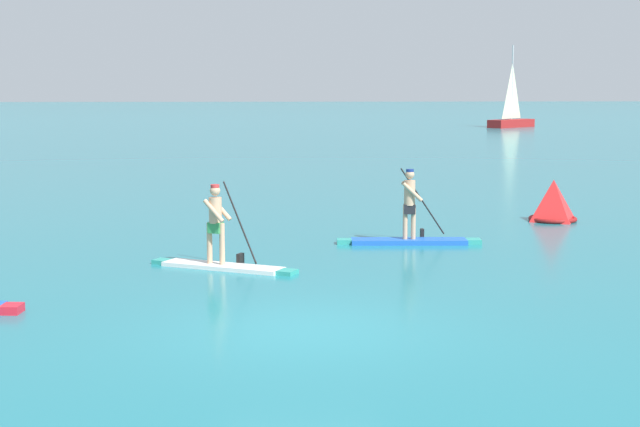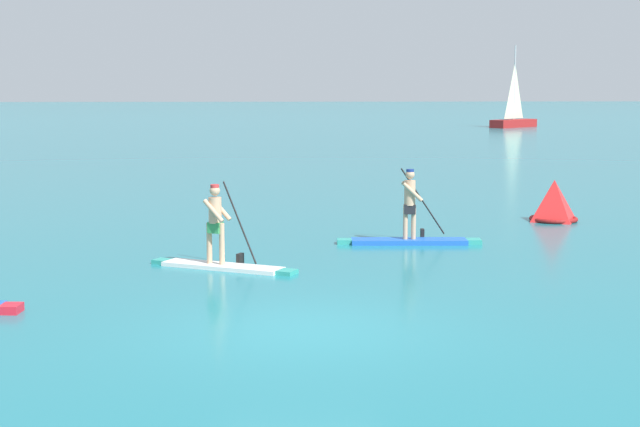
# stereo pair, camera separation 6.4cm
# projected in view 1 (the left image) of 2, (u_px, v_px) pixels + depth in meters

# --- Properties ---
(ground) EXTENTS (440.00, 440.00, 0.00)m
(ground) POSITION_uv_depth(u_px,v_px,m) (305.00, 328.00, 14.60)
(ground) COLOR #1E727F
(paddleboarder_mid_center) EXTENTS (3.01, 1.85, 1.79)m
(paddleboarder_mid_center) POSITION_uv_depth(u_px,v_px,m) (221.00, 248.00, 19.37)
(paddleboarder_mid_center) COLOR white
(paddleboarder_mid_center) RESTS_ON ground
(paddleboarder_far_right) EXTENTS (3.39, 0.86, 1.78)m
(paddleboarder_far_right) POSITION_uv_depth(u_px,v_px,m) (410.00, 228.00, 22.44)
(paddleboarder_far_right) COLOR blue
(paddleboarder_far_right) RESTS_ON ground
(race_marker_buoy) EXTENTS (1.36, 1.36, 1.14)m
(race_marker_buoy) POSITION_uv_depth(u_px,v_px,m) (553.00, 203.00, 26.20)
(race_marker_buoy) COLOR red
(race_marker_buoy) RESTS_ON ground
(sailboat_right_horizon) EXTENTS (5.04, 4.63, 7.32)m
(sailboat_right_horizon) POSITION_uv_depth(u_px,v_px,m) (511.00, 118.00, 86.39)
(sailboat_right_horizon) COLOR #A51E1E
(sailboat_right_horizon) RESTS_ON ground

